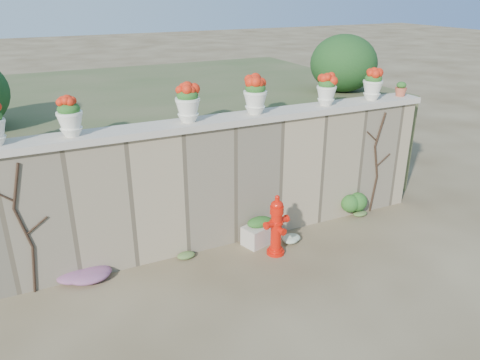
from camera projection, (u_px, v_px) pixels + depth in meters
ground at (259, 304)px, 6.27m from camera, size 80.00×80.00×0.00m
stone_wall at (207, 187)px, 7.39m from camera, size 8.00×0.40×2.00m
wall_cap at (205, 123)px, 6.99m from camera, size 8.10×0.52×0.10m
raised_fill at (152, 134)px, 10.06m from camera, size 9.00×6.00×2.00m
back_shrub_right at (344, 63)px, 9.15m from camera, size 1.30×1.30×1.10m
vine_left at (24, 229)px, 6.15m from camera, size 0.60×0.04×1.91m
vine_right at (377, 162)px, 8.50m from camera, size 0.60×0.04×1.91m
fire_hydrant at (276, 225)px, 7.26m from camera, size 0.44×0.31×1.01m
planter_box at (259, 231)px, 7.69m from camera, size 0.63×0.48×0.47m
green_shrub at (357, 202)px, 8.47m from camera, size 0.68×0.61×0.64m
magenta_clump at (86, 274)px, 6.73m from camera, size 0.82×0.54×0.22m
white_flowers at (291, 239)px, 7.71m from camera, size 0.48×0.38×0.17m
urn_pot_1 at (70, 117)px, 6.12m from camera, size 0.34×0.34×0.53m
urn_pot_2 at (188, 103)px, 6.76m from camera, size 0.36×0.36×0.57m
urn_pot_3 at (255, 96)px, 7.20m from camera, size 0.37×0.37×0.58m
urn_pot_4 at (327, 90)px, 7.74m from camera, size 0.33×0.33×0.51m
urn_pot_5 at (373, 84)px, 8.12m from camera, size 0.34×0.34×0.54m
terracotta_pot at (401, 90)px, 8.44m from camera, size 0.21×0.21×0.25m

